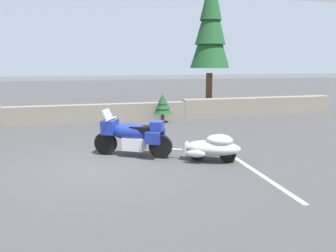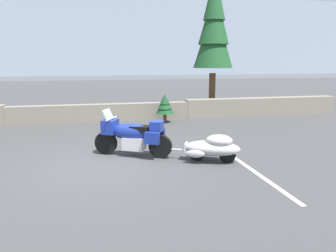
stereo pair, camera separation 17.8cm
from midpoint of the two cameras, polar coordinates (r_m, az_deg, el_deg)
ground_plane at (r=8.44m, az=-11.96°, el=-6.95°), size 80.00×80.00×0.00m
stone_guard_wall at (r=14.41m, az=-12.30°, el=2.48°), size 24.00×0.63×0.89m
distant_ridgeline at (r=104.37m, az=-14.02°, el=14.20°), size 240.00×80.00×16.00m
touring_motorcycle at (r=8.92m, az=-7.14°, el=-1.62°), size 2.13×1.34×1.33m
car_shaped_trailer at (r=8.50m, az=7.61°, el=-3.77°), size 2.13×1.30×0.76m
pine_tree_tall at (r=16.94m, az=7.48°, el=17.82°), size 2.05×2.05×7.21m
pine_sapling_near at (r=13.85m, az=-1.37°, el=3.90°), size 0.82×0.82×1.27m
parking_stripe_marker at (r=7.96m, az=15.48°, el=-8.23°), size 0.12×3.60×0.01m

